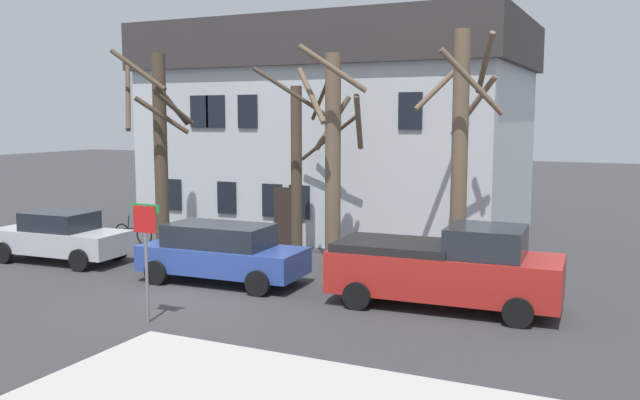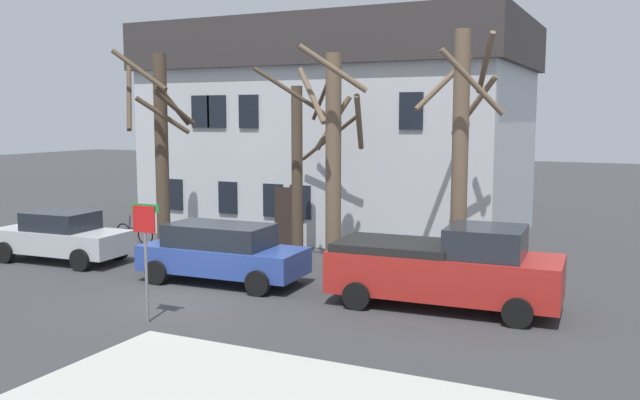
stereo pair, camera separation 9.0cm
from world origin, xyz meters
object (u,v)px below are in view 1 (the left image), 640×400
tree_bare_mid (300,164)px  car_silver_sedan (60,237)px  tree_bare_end (461,146)px  car_blue_wagon (222,252)px  building_main (339,127)px  tree_bare_far (333,154)px  street_sign_pole (145,240)px  tree_bare_near (159,144)px  pickup_truck_red (446,267)px  bicycle_leaning (133,234)px

tree_bare_mid → car_silver_sedan: 7.97m
tree_bare_end → car_blue_wagon: tree_bare_end is taller
tree_bare_end → building_main: bearing=135.9°
tree_bare_mid → tree_bare_far: tree_bare_far is taller
car_silver_sedan → car_blue_wagon: car_blue_wagon is taller
street_sign_pole → tree_bare_near: bearing=126.2°
tree_bare_end → pickup_truck_red: (0.54, -3.31, -2.80)m
car_silver_sedan → car_blue_wagon: 6.20m
street_sign_pole → bicycle_leaning: (-6.80, 7.45, -1.52)m
pickup_truck_red → tree_bare_mid: bearing=149.1°
tree_bare_near → car_silver_sedan: (-1.72, -2.90, -2.87)m
tree_bare_end → car_blue_wagon: (-5.77, -3.55, -2.93)m
tree_bare_far → street_sign_pole: size_ratio=2.47×
building_main → tree_bare_near: 7.83m
car_blue_wagon → bicycle_leaning: (-6.22, 3.58, -0.50)m
building_main → pickup_truck_red: bearing=-53.7°
tree_bare_mid → car_silver_sedan: tree_bare_mid is taller
pickup_truck_red → street_sign_pole: size_ratio=2.08×
bicycle_leaning → car_blue_wagon: bearing=-29.9°
tree_bare_end → street_sign_pole: bearing=-125.0°
tree_bare_mid → car_silver_sedan: size_ratio=1.38×
car_silver_sedan → tree_bare_far: bearing=19.1°
tree_bare_far → car_blue_wagon: tree_bare_far is taller
car_blue_wagon → building_main: bearing=94.7°
tree_bare_end → bicycle_leaning: bearing=179.9°
tree_bare_end → car_blue_wagon: 7.38m
tree_bare_near → bicycle_leaning: (-1.74, 0.55, -3.31)m
pickup_truck_red → street_sign_pole: (-5.73, -4.12, 0.90)m
tree_bare_near → building_main: bearing=62.1°
tree_bare_near → tree_bare_mid: (5.04, 0.66, -0.58)m
car_silver_sedan → car_blue_wagon: (6.20, -0.14, 0.05)m
tree_bare_end → tree_bare_far: bearing=-171.5°
pickup_truck_red → car_silver_sedan: bearing=-179.5°
tree_bare_near → pickup_truck_red: size_ratio=1.22×
car_blue_wagon → street_sign_pole: (0.58, -3.87, 1.03)m
building_main → tree_bare_mid: building_main is taller
car_blue_wagon → pickup_truck_red: size_ratio=0.84×
car_silver_sedan → car_blue_wagon: bearing=-1.3°
tree_bare_mid → tree_bare_end: size_ratio=0.89×
tree_bare_near → car_silver_sedan: 4.43m
building_main → car_blue_wagon: 10.50m
bicycle_leaning → pickup_truck_red: bearing=-14.9°
building_main → tree_bare_end: (6.59, -6.38, -0.38)m
building_main → tree_bare_far: building_main is taller
building_main → tree_bare_mid: size_ratio=2.34×
building_main → tree_bare_mid: (1.38, -6.25, -1.07)m
pickup_truck_red → tree_bare_near: bearing=165.5°
tree_bare_end → bicycle_leaning: size_ratio=4.02×
tree_bare_far → pickup_truck_red: 5.66m
tree_bare_far → street_sign_pole: bearing=-102.1°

